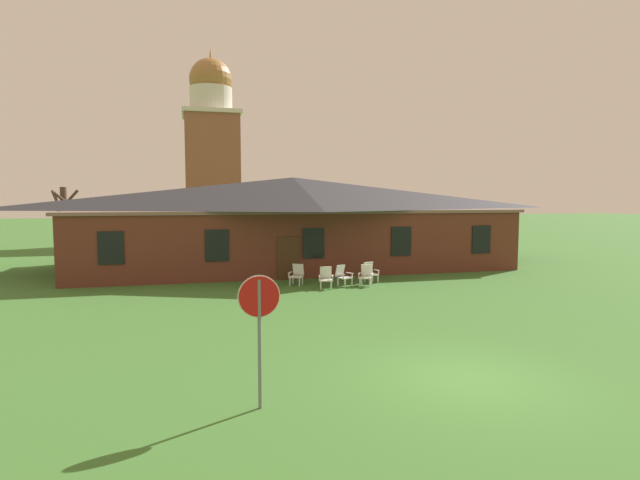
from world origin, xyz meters
TOP-DOWN VIEW (x-y plane):
  - ground_plane at (0.00, 0.00)m, footprint 200.00×200.00m
  - brick_building at (-0.00, 19.43)m, footprint 24.31×10.40m
  - dome_tower at (-3.82, 38.18)m, footprint 5.18×5.18m
  - stop_sign at (-4.65, -0.40)m, footprint 0.81×0.07m
  - lawn_chair_by_porch at (-1.16, 12.85)m, footprint 0.83×0.86m
  - lawn_chair_near_door at (-0.11, 11.61)m, footprint 0.73×0.77m
  - lawn_chair_left_end at (0.81, 12.03)m, footprint 0.83×0.86m
  - lawn_chair_middle at (1.85, 11.81)m, footprint 0.82×0.85m
  - lawn_chair_right_end at (2.33, 12.65)m, footprint 0.73×0.78m
  - bare_tree_beside_building at (-12.93, 22.23)m, footprint 1.94×1.97m

SIDE VIEW (x-z plane):
  - ground_plane at x=0.00m, z-range 0.00..0.00m
  - lawn_chair_by_porch at x=-1.16m, z-range 0.02..0.98m
  - lawn_chair_near_door at x=-0.11m, z-range 0.02..0.98m
  - lawn_chair_left_end at x=0.81m, z-range 0.02..0.98m
  - lawn_chair_middle at x=1.85m, z-range 0.02..0.98m
  - lawn_chair_right_end at x=2.33m, z-range 0.02..0.98m
  - stop_sign at x=-4.65m, z-range 0.54..3.10m
  - bare_tree_beside_building at x=-12.93m, z-range 0.27..4.89m
  - brick_building at x=0.00m, z-range 0.05..5.24m
  - dome_tower at x=-3.82m, z-range -0.82..16.72m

